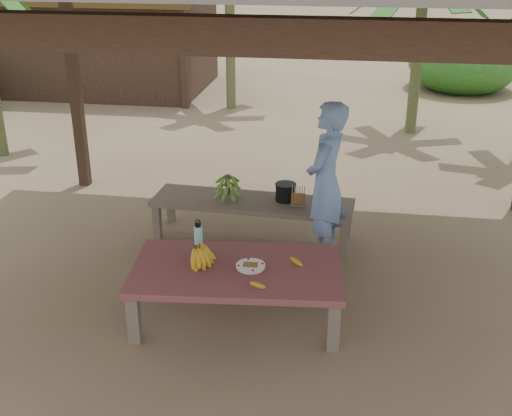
% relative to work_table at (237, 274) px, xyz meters
% --- Properties ---
extents(ground, '(80.00, 80.00, 0.00)m').
position_rel_work_table_xyz_m(ground, '(0.17, 0.59, -0.43)').
color(ground, brown).
rests_on(ground, ground).
extents(work_table, '(1.88, 1.16, 0.50)m').
position_rel_work_table_xyz_m(work_table, '(0.00, 0.00, 0.00)').
color(work_table, brown).
rests_on(work_table, ground).
extents(bench, '(2.23, 0.72, 0.45)m').
position_rel_work_table_xyz_m(bench, '(-0.13, 1.61, -0.04)').
color(bench, brown).
rests_on(bench, ground).
extents(ripe_banana_bunch, '(0.31, 0.27, 0.19)m').
position_rel_work_table_xyz_m(ripe_banana_bunch, '(-0.37, 0.02, 0.16)').
color(ripe_banana_bunch, yellow).
rests_on(ripe_banana_bunch, work_table).
extents(plate, '(0.25, 0.25, 0.04)m').
position_rel_work_table_xyz_m(plate, '(0.12, 0.01, 0.08)').
color(plate, white).
rests_on(plate, work_table).
extents(loose_banana_front, '(0.15, 0.06, 0.04)m').
position_rel_work_table_xyz_m(loose_banana_front, '(0.23, -0.31, 0.09)').
color(loose_banana_front, yellow).
rests_on(loose_banana_front, work_table).
extents(loose_banana_side, '(0.15, 0.12, 0.04)m').
position_rel_work_table_xyz_m(loose_banana_side, '(0.50, 0.14, 0.09)').
color(loose_banana_side, yellow).
rests_on(loose_banana_side, work_table).
extents(water_flask, '(0.08, 0.08, 0.29)m').
position_rel_work_table_xyz_m(water_flask, '(-0.41, 0.31, 0.18)').
color(water_flask, '#45D8D2').
rests_on(water_flask, work_table).
extents(green_banana_stalk, '(0.27, 0.27, 0.29)m').
position_rel_work_table_xyz_m(green_banana_stalk, '(-0.40, 1.63, 0.16)').
color(green_banana_stalk, '#598C2D').
rests_on(green_banana_stalk, bench).
extents(cooking_pot, '(0.22, 0.22, 0.19)m').
position_rel_work_table_xyz_m(cooking_pot, '(0.23, 1.68, 0.11)').
color(cooking_pot, black).
rests_on(cooking_pot, bench).
extents(skewer_rack, '(0.18, 0.09, 0.24)m').
position_rel_work_table_xyz_m(skewer_rack, '(0.38, 1.53, 0.14)').
color(skewer_rack, '#A57F47').
rests_on(skewer_rack, bench).
extents(woman, '(0.56, 0.70, 1.66)m').
position_rel_work_table_xyz_m(woman, '(0.67, 1.31, 0.39)').
color(woman, '#7497DB').
rests_on(woman, ground).
extents(hut, '(4.40, 3.43, 2.85)m').
position_rel_work_table_xyz_m(hut, '(-4.33, 8.59, 0.67)').
color(hut, black).
rests_on(hut, ground).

